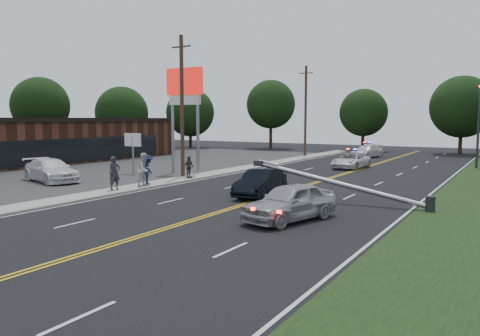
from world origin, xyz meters
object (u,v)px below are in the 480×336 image
Objects in this scene: utility_pole_far at (306,111)px; crashed_sedan at (261,183)px; bystander_b at (145,169)px; small_sign at (133,143)px; bystander_a at (115,173)px; bystander_d at (189,167)px; fallen_streetlight at (347,185)px; emergency_a at (351,161)px; traffic_signal at (479,119)px; bystander_c at (148,170)px; waiting_sedan at (290,202)px; pylon_sign at (185,95)px; emergency_b at (367,151)px; utility_pole_mid at (182,106)px; parked_car at (51,170)px.

utility_pole_far is 27.97m from crashed_sedan.
bystander_b is at bearing -179.03° from crashed_sedan.
small_sign is 9.25m from bystander_a.
bystander_a reaches higher than bystander_d.
emergency_a is at bearing 107.07° from fallen_streetlight.
traffic_signal is (22.30, 18.00, 1.87)m from small_sign.
fallen_streetlight is 5.08× the size of bystander_c.
crashed_sedan is at bearing 145.51° from waiting_sedan.
bystander_d is at bearing -48.69° from pylon_sign.
emergency_b is (-11.19, 6.21, -3.52)m from traffic_signal.
bystander_a is (-7.61, -19.62, 0.45)m from emergency_a.
parked_car is (-6.16, -6.33, -4.32)m from utility_pole_mid.
crashed_sedan is at bearing -112.51° from bystander_d.
bystander_c is at bearing 11.23° from bystander_a.
emergency_b is 31.98m from bystander_a.
pylon_sign is 15.13m from emergency_a.
bystander_d is (-5.21, -24.94, 0.20)m from emergency_b.
traffic_signal is 1.48× the size of emergency_b.
pylon_sign is 8.56m from bystander_c.
pylon_sign is at bearing 29.74° from small_sign.
crashed_sedan is 8.34m from bystander_d.
waiting_sedan is (13.95, -11.03, -5.22)m from pylon_sign.
traffic_signal reaches higher than crashed_sedan.
bystander_c is (-5.40, -28.83, 0.35)m from emergency_b.
utility_pole_far reaches higher than pylon_sign.
utility_pole_mid is (-17.50, -18.00, 0.88)m from traffic_signal.
bystander_a is 6.57m from bystander_d.
utility_pole_far is 27.48m from bystander_b.
crashed_sedan reaches higher than emergency_a.
bystander_d is at bearing -88.44° from emergency_b.
crashed_sedan is 2.17× the size of bystander_b.
pylon_sign is at bearing 17.30° from bystander_b.
bystander_c reaches higher than fallen_streetlight.
emergency_a is at bearing -52.55° from bystander_c.
fallen_streetlight is at bearing -62.76° from utility_pole_far.
utility_pole_mid is (1.30, -2.00, -0.91)m from pylon_sign.
utility_pole_far is 33.78m from waiting_sedan.
traffic_signal is 11.32m from emergency_a.
bystander_b reaches higher than parked_car.
bystander_b is (1.12, -5.17, -3.96)m from utility_pole_mid.
crashed_sedan is (8.66, -4.24, -4.36)m from utility_pole_mid.
small_sign is 1.54× the size of bystander_b.
traffic_signal reaches higher than waiting_sedan.
small_sign is at bearing -150.26° from pylon_sign.
traffic_signal is 22.62m from fallen_streetlight.
utility_pole_mid is 8.35m from bystander_a.
fallen_streetlight is 1.97× the size of emergency_b.
parked_car is 2.73× the size of bystander_a.
crashed_sedan is at bearing -54.61° from bystander_a.
utility_pole_mid is 6.21m from bystander_c.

